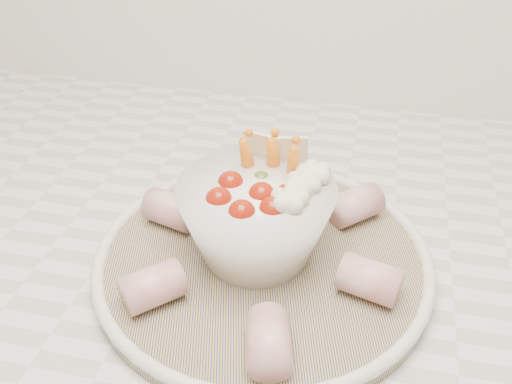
# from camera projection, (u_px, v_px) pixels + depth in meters

# --- Properties ---
(serving_platter) EXTENTS (0.39, 0.39, 0.02)m
(serving_platter) POSITION_uv_depth(u_px,v_px,m) (263.00, 259.00, 0.55)
(serving_platter) COLOR navy
(serving_platter) RESTS_ON kitchen_counter
(veggie_bowl) EXTENTS (0.15, 0.15, 0.11)m
(veggie_bowl) POSITION_uv_depth(u_px,v_px,m) (258.00, 217.00, 0.53)
(veggie_bowl) COLOR white
(veggie_bowl) RESTS_ON serving_platter
(cured_meat_rolls) EXTENTS (0.26, 0.29, 0.04)m
(cured_meat_rolls) POSITION_uv_depth(u_px,v_px,m) (263.00, 242.00, 0.54)
(cured_meat_rolls) COLOR #BA555F
(cured_meat_rolls) RESTS_ON serving_platter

